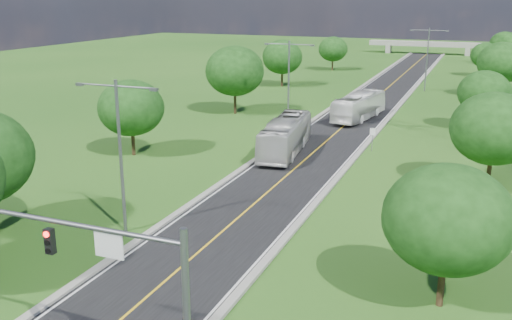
{
  "coord_description": "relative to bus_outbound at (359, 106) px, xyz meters",
  "views": [
    {
      "loc": [
        14.98,
        -17.02,
        14.98
      ],
      "look_at": [
        -0.45,
        21.22,
        3.0
      ],
      "focal_mm": 40.0,
      "sensor_mm": 36.0,
      "label": 1
    }
  ],
  "objects": [
    {
      "name": "tree_le",
      "position": [
        -15.3,
        45.73,
        2.65
      ],
      "size": [
        5.88,
        5.88,
        6.84
      ],
      "color": "black",
      "rests_on": "ground"
    },
    {
      "name": "signal_mast",
      "position": [
        2.88,
        -53.27,
        3.22
      ],
      "size": [
        8.54,
        0.33,
        7.2
      ],
      "color": "slate",
      "rests_on": "ground"
    },
    {
      "name": "curb_left",
      "position": [
        -5.05,
        13.73,
        -1.57
      ],
      "size": [
        0.5,
        150.0,
        0.22
      ],
      "primitive_type": "cube",
      "color": "gray",
      "rests_on": "ground"
    },
    {
      "name": "tree_ld",
      "position": [
        -17.8,
        21.73,
        3.27
      ],
      "size": [
        6.72,
        6.72,
        7.82
      ],
      "color": "black",
      "rests_on": "ground"
    },
    {
      "name": "tree_ra",
      "position": [
        13.2,
        -42.27,
        2.96
      ],
      "size": [
        6.3,
        6.3,
        7.33
      ],
      "color": "black",
      "rests_on": "ground"
    },
    {
      "name": "tree_re",
      "position": [
        13.7,
        47.73,
        2.34
      ],
      "size": [
        5.46,
        5.46,
        6.35
      ],
      "color": "black",
      "rests_on": "ground"
    },
    {
      "name": "tree_rd",
      "position": [
        16.2,
        23.73,
        3.58
      ],
      "size": [
        7.14,
        7.14,
        8.3
      ],
      "color": "black",
      "rests_on": "ground"
    },
    {
      "name": "curb_right",
      "position": [
        3.45,
        13.73,
        -1.57
      ],
      "size": [
        0.5,
        150.0,
        0.22
      ],
      "primitive_type": "cube",
      "color": "gray",
      "rests_on": "ground"
    },
    {
      "name": "overpass",
      "position": [
        -0.8,
        87.73,
        0.73
      ],
      "size": [
        30.0,
        3.0,
        3.2
      ],
      "color": "gray",
      "rests_on": "ground"
    },
    {
      "name": "ground",
      "position": [
        -0.8,
        7.73,
        -1.68
      ],
      "size": [
        260.0,
        260.0,
        0.0
      ],
      "primitive_type": "plane",
      "color": "#214F16",
      "rests_on": "ground"
    },
    {
      "name": "tree_rc",
      "position": [
        14.2,
        -0.27,
        2.65
      ],
      "size": [
        5.88,
        5.88,
        6.84
      ],
      "color": "black",
      "rests_on": "ground"
    },
    {
      "name": "streetlight_near_left",
      "position": [
        -6.8,
        -40.27,
        4.26
      ],
      "size": [
        5.9,
        0.25,
        10.0
      ],
      "color": "slate",
      "rests_on": "ground"
    },
    {
      "name": "tree_lc",
      "position": [
        -15.8,
        -2.27,
        3.89
      ],
      "size": [
        7.56,
        7.56,
        8.79
      ],
      "color": "black",
      "rests_on": "ground"
    },
    {
      "name": "road",
      "position": [
        -0.8,
        13.73,
        -1.65
      ],
      "size": [
        8.0,
        150.0,
        0.06
      ],
      "primitive_type": "cube",
      "color": "black",
      "rests_on": "ground"
    },
    {
      "name": "streetlight_far_right",
      "position": [
        5.2,
        25.73,
        4.26
      ],
      "size": [
        5.9,
        0.25,
        10.0
      ],
      "color": "slate",
      "rests_on": "ground"
    },
    {
      "name": "bus_inbound",
      "position": [
        -3.32,
        -18.23,
        0.09
      ],
      "size": [
        4.3,
        12.53,
        3.42
      ],
      "primitive_type": "imported",
      "rotation": [
        0.0,
        0.0,
        0.12
      ],
      "color": "beige",
      "rests_on": "road"
    },
    {
      "name": "bus_outbound",
      "position": [
        0.0,
        0.0,
        0.0
      ],
      "size": [
        4.58,
        11.95,
        3.25
      ],
      "primitive_type": "imported",
      "rotation": [
        0.0,
        0.0,
        2.98
      ],
      "color": "white",
      "rests_on": "road"
    },
    {
      "name": "tree_rb",
      "position": [
        15.2,
        -22.27,
        3.27
      ],
      "size": [
        6.72,
        6.72,
        7.82
      ],
      "color": "black",
      "rests_on": "ground"
    },
    {
      "name": "tree_rf",
      "position": [
        17.2,
        67.73,
        2.96
      ],
      "size": [
        6.3,
        6.3,
        7.33
      ],
      "color": "black",
      "rests_on": "ground"
    },
    {
      "name": "speed_limit_sign",
      "position": [
        4.4,
        -14.29,
        -0.08
      ],
      "size": [
        0.55,
        0.09,
        2.4
      ],
      "color": "slate",
      "rests_on": "ground"
    },
    {
      "name": "streetlight_mid_left",
      "position": [
        -6.8,
        -7.27,
        4.26
      ],
      "size": [
        5.9,
        0.25,
        10.0
      ],
      "color": "slate",
      "rests_on": "ground"
    },
    {
      "name": "tree_lb",
      "position": [
        -16.8,
        -24.27,
        2.96
      ],
      "size": [
        6.3,
        6.3,
        7.33
      ],
      "color": "black",
      "rests_on": "ground"
    }
  ]
}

